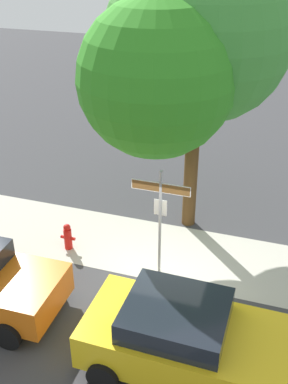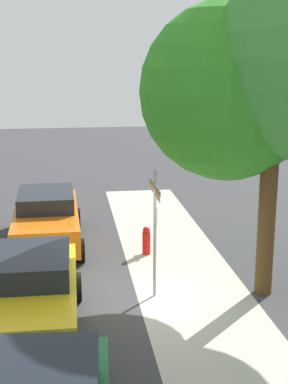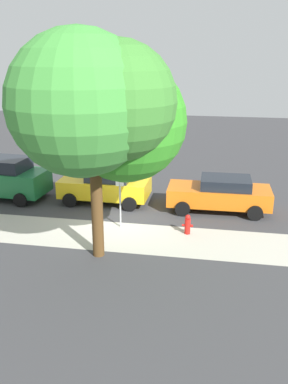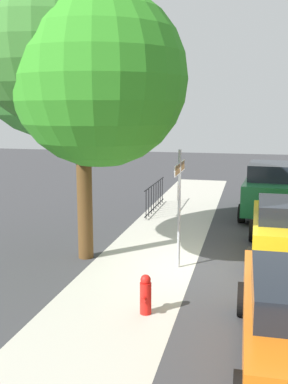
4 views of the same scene
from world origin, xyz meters
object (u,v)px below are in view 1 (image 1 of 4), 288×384
Objects in this scene: shade_tree at (182,52)px; fire_hydrant at (68,236)px; street_sign at (160,206)px; car_yellow at (185,338)px.

shade_tree reaches higher than fire_hydrant.
street_sign is 0.39× the size of shade_tree.
street_sign is 3.25m from car_yellow.
shade_tree is 1.82× the size of car_yellow.
street_sign is at bearing -84.83° from shade_tree.
shade_tree is 9.46× the size of fire_hydrant.
car_yellow is 5.21× the size of fire_hydrant.
shade_tree is 7.01m from car_yellow.
shade_tree is at bearing 95.17° from street_sign.
fire_hydrant is (-2.44, -2.47, -4.61)m from shade_tree.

